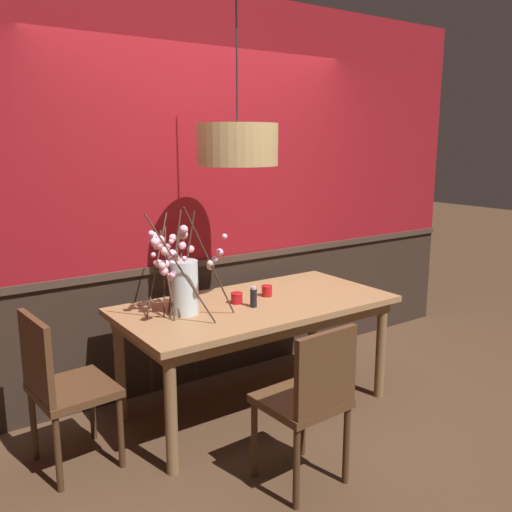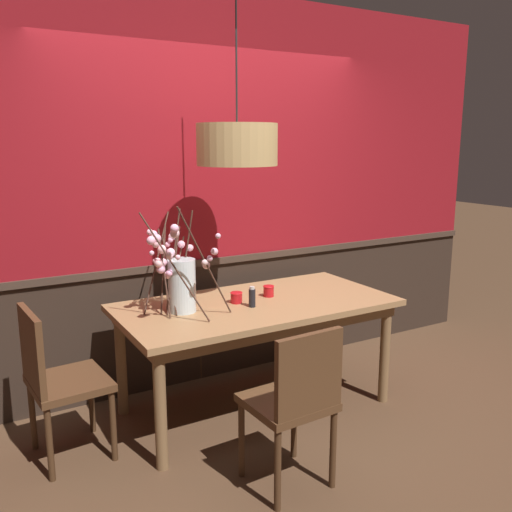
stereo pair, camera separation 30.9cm
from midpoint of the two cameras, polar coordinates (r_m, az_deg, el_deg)
name	(u,v)px [view 1 (the left image)]	position (r m, az deg, el deg)	size (l,w,h in m)	color
ground_plane	(256,407)	(4.02, -2.28, -15.35)	(24.00, 24.00, 0.00)	#4C3321
back_wall	(204,196)	(4.18, -7.55, 6.22)	(5.29, 0.14, 2.88)	#2D2119
dining_table	(256,314)	(3.75, -2.37, -6.02)	(1.85, 0.93, 0.77)	#997047
chair_head_west_end	(60,383)	(3.36, -22.21, -12.07)	(0.45, 0.48, 0.92)	#4C301C
chair_far_side_right	(226,299)	(4.68, -5.05, -4.48)	(0.42, 0.40, 0.94)	#4C301C
chair_near_side_left	(310,396)	(2.98, 2.54, -14.37)	(0.44, 0.43, 0.91)	#4C301C
chair_far_side_left	(156,315)	(4.43, -12.28, -6.01)	(0.44, 0.44, 0.88)	#4C301C
vase_with_blossoms	(181,281)	(3.47, -10.28, -2.60)	(0.56, 0.68, 0.71)	silver
candle_holder_nearer_center	(237,298)	(3.70, -4.41, -4.37)	(0.08, 0.08, 0.07)	red
candle_holder_nearer_edge	(267,291)	(3.85, -1.17, -3.63)	(0.08, 0.08, 0.08)	red
condiment_bottle	(254,297)	(3.60, -2.72, -4.32)	(0.04, 0.04, 0.14)	black
pendant_lamp	(237,145)	(3.54, -4.49, 11.41)	(0.51, 0.51, 1.20)	tan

